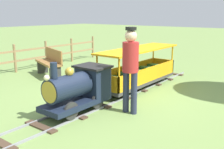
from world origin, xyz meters
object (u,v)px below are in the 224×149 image
Objects in this scene: passenger_car at (139,72)px; park_bench at (50,63)px; locomotive at (79,88)px; conductor_person at (130,64)px.

park_bench is (2.76, 0.57, -0.01)m from passenger_car.
passenger_car is (0.00, -2.12, -0.06)m from locomotive.
conductor_person is 1.19× the size of park_bench.
locomotive is at bearing 150.83° from park_bench.
conductor_person is at bearing 164.48° from park_bench.
park_bench is at bearing -29.17° from locomotive.
conductor_person reaches higher than passenger_car.
conductor_person is at bearing 116.77° from passenger_car.
locomotive is at bearing 35.25° from conductor_person.
passenger_car is 1.67× the size of conductor_person.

